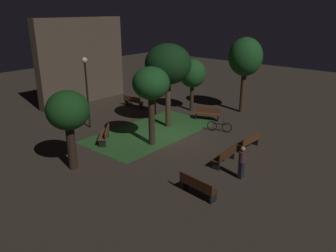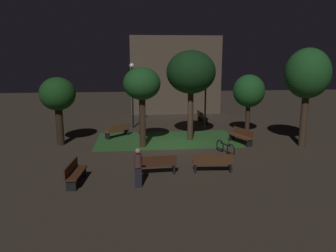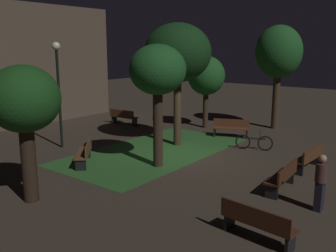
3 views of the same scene
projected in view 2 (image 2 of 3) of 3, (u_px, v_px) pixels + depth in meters
ground_plane at (173, 146)px, 19.26m from camera, size 60.00×60.00×0.00m
grass_lawn at (166, 140)px, 20.71m from camera, size 8.70×4.52×0.01m
bench_corner at (156, 164)px, 14.56m from camera, size 1.82×0.58×0.88m
bench_by_lamp at (213, 162)px, 14.81m from camera, size 1.83×0.60×0.88m
bench_path_side at (74, 172)px, 13.56m from camera, size 0.66×1.84×0.88m
bench_near_trees at (118, 130)px, 21.23m from camera, size 1.63×1.59×0.88m
bench_back_row at (242, 136)px, 19.76m from camera, size 1.13×1.85×0.88m
bench_front_left at (202, 117)px, 25.93m from camera, size 0.56×1.82×0.88m
tree_left_canopy at (191, 73)px, 19.87m from camera, size 2.97×2.97×5.50m
tree_tall_center at (249, 92)px, 21.51m from camera, size 2.05×2.05×3.98m
tree_right_canopy at (142, 85)px, 18.43m from camera, size 2.09×2.09×4.56m
tree_back_left at (58, 96)px, 18.94m from camera, size 2.04×2.04×3.98m
tree_lawn_side at (308, 75)px, 18.40m from camera, size 2.49×2.49×5.61m
lamp_post_path_center at (132, 85)px, 23.47m from camera, size 0.36×0.36×4.67m
lamp_post_plaza_west at (206, 92)px, 22.74m from camera, size 0.36×0.36×3.87m
bicycle at (225, 148)px, 17.70m from camera, size 0.63×1.54×0.93m
pedestrian at (138, 167)px, 13.11m from camera, size 0.32×0.32×1.61m
building_wall_backdrop at (176, 75)px, 29.35m from camera, size 8.07×0.80×6.88m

